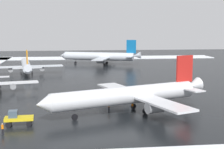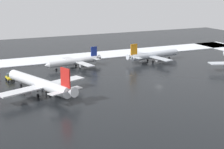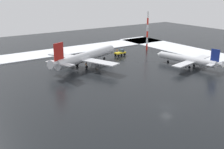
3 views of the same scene
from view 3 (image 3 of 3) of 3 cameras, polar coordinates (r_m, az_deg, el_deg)
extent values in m
plane|color=black|center=(66.48, 11.08, -6.36)|extent=(240.00, 240.00, 0.00)
cube|color=white|center=(120.44, -12.26, 4.33)|extent=(14.00, 116.00, 0.26)
cylinder|color=silver|center=(98.20, -5.10, 3.70)|extent=(13.21, 28.13, 3.27)
cone|color=silver|center=(110.31, 0.07, 5.28)|extent=(3.72, 3.25, 3.10)
cone|color=silver|center=(86.92, -11.73, 2.01)|extent=(3.81, 4.19, 3.18)
cube|color=silver|center=(101.34, -9.58, 3.79)|extent=(13.18, 8.36, 0.35)
cylinder|color=gray|center=(100.60, -8.57, 3.17)|extent=(2.95, 3.73, 1.92)
cube|color=silver|center=(91.33, -2.43, 2.53)|extent=(13.18, 8.36, 0.35)
cylinder|color=gray|center=(93.07, -3.19, 2.19)|extent=(2.95, 3.73, 1.92)
cube|color=red|center=(87.64, -10.79, 4.58)|extent=(1.68, 3.72, 5.38)
cube|color=silver|center=(90.66, -11.86, 2.50)|extent=(5.20, 3.96, 0.23)
cube|color=silver|center=(86.68, -9.21, 1.97)|extent=(5.20, 3.96, 0.23)
cylinder|color=black|center=(106.27, -1.61, 4.01)|extent=(0.23, 0.23, 0.67)
cylinder|color=black|center=(106.60, -1.60, 3.28)|extent=(0.69, 1.11, 1.06)
cylinder|color=black|center=(97.78, -7.11, 2.71)|extent=(0.23, 0.23, 0.67)
cylinder|color=black|center=(98.14, -7.08, 1.92)|extent=(0.69, 1.11, 1.06)
cylinder|color=black|center=(95.10, -5.20, 2.35)|extent=(0.23, 0.23, 0.67)
cylinder|color=black|center=(95.46, -5.18, 1.55)|extent=(0.69, 1.11, 1.06)
cylinder|color=silver|center=(100.69, 14.93, 3.01)|extent=(21.36, 6.53, 2.41)
cone|color=silver|center=(106.53, 9.55, 4.12)|extent=(2.12, 2.58, 2.29)
cone|color=silver|center=(95.73, 21.00, 1.97)|extent=(2.89, 2.51, 2.35)
cube|color=silver|center=(94.81, 14.29, 2.05)|extent=(4.86, 9.66, 0.26)
cylinder|color=gray|center=(96.35, 14.50, 1.84)|extent=(2.64, 1.86, 1.42)
cube|color=silver|center=(104.82, 17.50, 3.22)|extent=(4.86, 9.66, 0.26)
cylinder|color=gray|center=(103.90, 16.94, 2.74)|extent=(2.64, 1.86, 1.42)
cube|color=navy|center=(95.76, 20.23, 3.68)|extent=(2.83, 0.81, 3.97)
cube|color=silver|center=(94.56, 19.45, 1.87)|extent=(2.48, 3.70, 0.17)
cube|color=silver|center=(98.35, 20.51, 2.32)|extent=(2.48, 3.70, 0.17)
cylinder|color=black|center=(104.62, 11.34, 3.18)|extent=(0.17, 0.17, 0.50)
cylinder|color=black|center=(104.87, 11.31, 2.63)|extent=(0.81, 0.40, 0.78)
cylinder|color=black|center=(98.64, 15.50, 2.03)|extent=(0.17, 0.17, 0.50)
cylinder|color=black|center=(98.91, 15.45, 1.45)|extent=(0.81, 0.40, 0.78)
cylinder|color=black|center=(101.32, 16.36, 2.35)|extent=(0.17, 0.17, 0.50)
cylinder|color=black|center=(101.58, 16.31, 1.79)|extent=(0.81, 0.40, 0.78)
cube|color=gold|center=(113.11, 1.65, 4.42)|extent=(2.52, 4.74, 0.50)
cube|color=#3F5160|center=(113.52, 2.00, 4.88)|extent=(1.60, 1.50, 1.10)
cylinder|color=black|center=(115.02, 1.93, 4.28)|extent=(0.38, 0.92, 0.90)
cylinder|color=black|center=(113.57, 2.59, 4.10)|extent=(0.38, 0.92, 0.90)
cylinder|color=black|center=(113.00, 0.69, 4.05)|extent=(0.38, 0.92, 0.90)
cylinder|color=black|center=(111.52, 1.34, 3.87)|extent=(0.38, 0.92, 0.90)
cylinder|color=black|center=(117.93, 1.03, 4.60)|extent=(0.16, 0.16, 0.85)
cylinder|color=black|center=(117.74, 1.02, 4.58)|extent=(0.16, 0.16, 0.85)
cylinder|color=orange|center=(117.68, 1.03, 4.94)|extent=(0.36, 0.36, 0.62)
sphere|color=tan|center=(117.59, 1.03, 5.14)|extent=(0.24, 0.24, 0.24)
cylinder|color=black|center=(98.75, -3.03, 2.06)|extent=(0.16, 0.16, 0.85)
cylinder|color=black|center=(98.94, -3.02, 2.09)|extent=(0.16, 0.16, 0.85)
cylinder|color=orange|center=(98.65, -3.03, 2.49)|extent=(0.36, 0.36, 0.62)
sphere|color=tan|center=(98.55, -3.04, 2.73)|extent=(0.24, 0.24, 0.24)
cylinder|color=black|center=(96.48, -5.32, 1.65)|extent=(0.16, 0.16, 0.85)
cylinder|color=black|center=(96.66, -5.27, 1.68)|extent=(0.16, 0.16, 0.85)
cylinder|color=orange|center=(96.38, -5.30, 2.08)|extent=(0.36, 0.36, 0.62)
sphere|color=tan|center=(96.26, -5.31, 2.33)|extent=(0.24, 0.24, 0.24)
cylinder|color=red|center=(124.25, 7.08, 5.58)|extent=(0.70, 0.70, 2.78)
cylinder|color=white|center=(123.73, 7.13, 6.84)|extent=(0.70, 0.70, 2.78)
cylinder|color=red|center=(123.26, 7.18, 8.11)|extent=(0.70, 0.70, 2.78)
cylinder|color=white|center=(122.85, 7.22, 9.39)|extent=(0.70, 0.70, 2.78)
cylinder|color=red|center=(122.51, 7.27, 10.68)|extent=(0.70, 0.70, 2.78)
cylinder|color=white|center=(122.23, 7.32, 11.98)|extent=(0.70, 0.70, 2.78)
camera|label=1|loc=(155.26, -13.55, 13.06)|focal=55.00mm
camera|label=2|loc=(116.86, -63.10, 10.62)|focal=55.00mm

